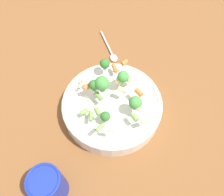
{
  "coord_description": "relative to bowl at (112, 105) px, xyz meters",
  "views": [
    {
      "loc": [
        -0.27,
        -0.18,
        0.58
      ],
      "look_at": [
        0.0,
        0.0,
        0.07
      ],
      "focal_mm": 35.0,
      "sensor_mm": 36.0,
      "label": 1
    }
  ],
  "objects": [
    {
      "name": "spoon",
      "position": [
        0.2,
        0.14,
        -0.02
      ],
      "size": [
        0.11,
        0.14,
        0.01
      ],
      "rotation": [
        0.0,
        0.0,
        10.36
      ],
      "color": "silver",
      "rests_on": "ground_plane"
    },
    {
      "name": "bowl",
      "position": [
        0.0,
        0.0,
        0.0
      ],
      "size": [
        0.29,
        0.29,
        0.05
      ],
      "color": "white",
      "rests_on": "ground_plane"
    },
    {
      "name": "pasta_salad",
      "position": [
        0.01,
        0.01,
        0.07
      ],
      "size": [
        0.23,
        0.24,
        0.08
      ],
      "color": "#8CB766",
      "rests_on": "bowl"
    },
    {
      "name": "ground_plane",
      "position": [
        0.0,
        0.0,
        -0.03
      ],
      "size": [
        3.0,
        3.0,
        0.0
      ],
      "primitive_type": "plane",
      "color": "brown"
    },
    {
      "name": "cup",
      "position": [
        -0.27,
        -0.01,
        0.03
      ],
      "size": [
        0.08,
        0.08,
        0.11
      ],
      "color": "#192DAD",
      "rests_on": "ground_plane"
    }
  ]
}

